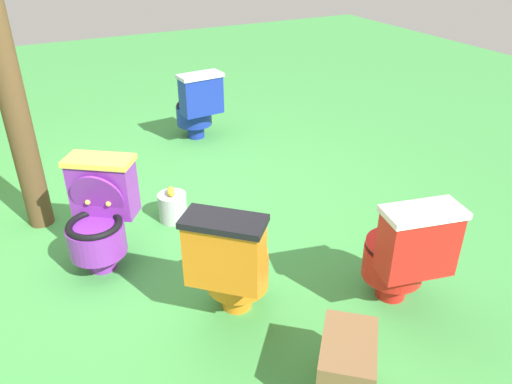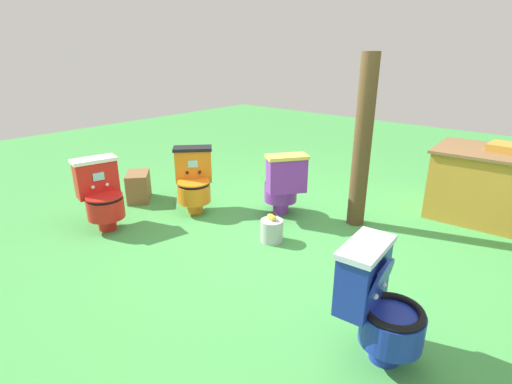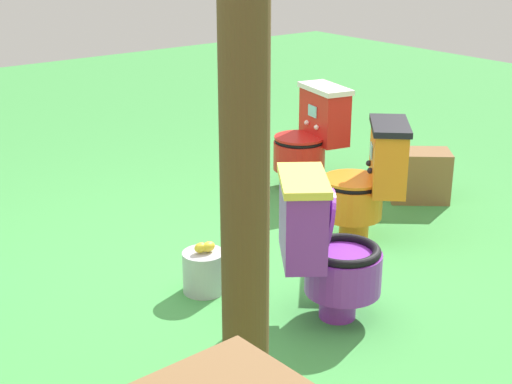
{
  "view_description": "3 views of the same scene",
  "coord_description": "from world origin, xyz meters",
  "px_view_note": "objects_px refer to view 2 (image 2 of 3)",
  "views": [
    {
      "loc": [
        -3.26,
        0.77,
        2.06
      ],
      "look_at": [
        -0.43,
        -0.67,
        0.31
      ],
      "focal_mm": 34.93,
      "sensor_mm": 36.0,
      "label": 1
    },
    {
      "loc": [
        2.09,
        -2.83,
        1.77
      ],
      "look_at": [
        -0.13,
        -0.28,
        0.52
      ],
      "focal_mm": 27.22,
      "sensor_mm": 36.0,
      "label": 2
    },
    {
      "loc": [
        1.89,
        2.77,
        1.83
      ],
      "look_at": [
        -0.34,
        -0.11,
        0.49
      ],
      "focal_mm": 52.35,
      "sensor_mm": 36.0,
      "label": 3
    }
  ],
  "objects_px": {
    "vendor_table": "(506,188)",
    "wooden_post": "(362,143)",
    "small_crate": "(139,187)",
    "toilet_red": "(101,194)",
    "toilet_blue": "(378,302)",
    "toilet_purple": "(283,184)",
    "toilet_orange": "(194,180)",
    "lemon_bucket": "(272,230)"
  },
  "relations": [
    {
      "from": "toilet_red",
      "to": "wooden_post",
      "type": "bearing_deg",
      "value": 145.22
    },
    {
      "from": "toilet_orange",
      "to": "lemon_bucket",
      "type": "distance_m",
      "value": 1.19
    },
    {
      "from": "toilet_purple",
      "to": "toilet_blue",
      "type": "height_order",
      "value": "same"
    },
    {
      "from": "vendor_table",
      "to": "lemon_bucket",
      "type": "relative_size",
      "value": 5.44
    },
    {
      "from": "toilet_purple",
      "to": "wooden_post",
      "type": "bearing_deg",
      "value": -29.46
    },
    {
      "from": "toilet_orange",
      "to": "wooden_post",
      "type": "height_order",
      "value": "wooden_post"
    },
    {
      "from": "toilet_purple",
      "to": "lemon_bucket",
      "type": "xyz_separation_m",
      "value": [
        0.3,
        -0.58,
        -0.26
      ]
    },
    {
      "from": "toilet_purple",
      "to": "small_crate",
      "type": "distance_m",
      "value": 1.82
    },
    {
      "from": "toilet_purple",
      "to": "toilet_orange",
      "type": "distance_m",
      "value": 1.02
    },
    {
      "from": "toilet_orange",
      "to": "toilet_blue",
      "type": "bearing_deg",
      "value": 115.69
    },
    {
      "from": "wooden_post",
      "to": "small_crate",
      "type": "distance_m",
      "value": 2.71
    },
    {
      "from": "wooden_post",
      "to": "lemon_bucket",
      "type": "height_order",
      "value": "wooden_post"
    },
    {
      "from": "toilet_orange",
      "to": "small_crate",
      "type": "bearing_deg",
      "value": -29.73
    },
    {
      "from": "toilet_red",
      "to": "toilet_blue",
      "type": "bearing_deg",
      "value": 104.9
    },
    {
      "from": "toilet_blue",
      "to": "wooden_post",
      "type": "relative_size",
      "value": 0.41
    },
    {
      "from": "wooden_post",
      "to": "toilet_purple",
      "type": "bearing_deg",
      "value": -154.75
    },
    {
      "from": "wooden_post",
      "to": "small_crate",
      "type": "xyz_separation_m",
      "value": [
        -2.36,
        -1.14,
        -0.7
      ]
    },
    {
      "from": "toilet_purple",
      "to": "lemon_bucket",
      "type": "bearing_deg",
      "value": -116.92
    },
    {
      "from": "small_crate",
      "to": "vendor_table",
      "type": "bearing_deg",
      "value": 31.8
    },
    {
      "from": "toilet_purple",
      "to": "toilet_orange",
      "type": "height_order",
      "value": "same"
    },
    {
      "from": "toilet_purple",
      "to": "vendor_table",
      "type": "distance_m",
      "value": 2.35
    },
    {
      "from": "wooden_post",
      "to": "small_crate",
      "type": "relative_size",
      "value": 4.46
    },
    {
      "from": "toilet_red",
      "to": "lemon_bucket",
      "type": "distance_m",
      "value": 1.79
    },
    {
      "from": "toilet_orange",
      "to": "toilet_blue",
      "type": "xyz_separation_m",
      "value": [
        2.58,
        -0.79,
        0.0
      ]
    },
    {
      "from": "toilet_purple",
      "to": "small_crate",
      "type": "relative_size",
      "value": 1.85
    },
    {
      "from": "toilet_orange",
      "to": "wooden_post",
      "type": "relative_size",
      "value": 0.41
    },
    {
      "from": "toilet_red",
      "to": "small_crate",
      "type": "distance_m",
      "value": 0.81
    },
    {
      "from": "toilet_orange",
      "to": "wooden_post",
      "type": "bearing_deg",
      "value": 162.14
    },
    {
      "from": "wooden_post",
      "to": "small_crate",
      "type": "bearing_deg",
      "value": -154.21
    },
    {
      "from": "small_crate",
      "to": "toilet_orange",
      "type": "bearing_deg",
      "value": 17.57
    },
    {
      "from": "small_crate",
      "to": "lemon_bucket",
      "type": "relative_size",
      "value": 1.42
    },
    {
      "from": "toilet_orange",
      "to": "toilet_red",
      "type": "relative_size",
      "value": 1.0
    },
    {
      "from": "toilet_blue",
      "to": "vendor_table",
      "type": "distance_m",
      "value": 2.74
    },
    {
      "from": "wooden_post",
      "to": "lemon_bucket",
      "type": "distance_m",
      "value": 1.27
    },
    {
      "from": "toilet_purple",
      "to": "wooden_post",
      "type": "relative_size",
      "value": 0.41
    },
    {
      "from": "toilet_purple",
      "to": "vendor_table",
      "type": "bearing_deg",
      "value": -18.46
    },
    {
      "from": "toilet_purple",
      "to": "small_crate",
      "type": "height_order",
      "value": "toilet_purple"
    },
    {
      "from": "wooden_post",
      "to": "lemon_bucket",
      "type": "xyz_separation_m",
      "value": [
        -0.42,
        -0.92,
        -0.76
      ]
    },
    {
      "from": "vendor_table",
      "to": "wooden_post",
      "type": "bearing_deg",
      "value": -138.15
    },
    {
      "from": "vendor_table",
      "to": "small_crate",
      "type": "xyz_separation_m",
      "value": [
        -3.52,
        -2.19,
        -0.22
      ]
    },
    {
      "from": "toilet_blue",
      "to": "toilet_red",
      "type": "bearing_deg",
      "value": -92.2
    },
    {
      "from": "lemon_bucket",
      "to": "wooden_post",
      "type": "bearing_deg",
      "value": 65.42
    }
  ]
}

